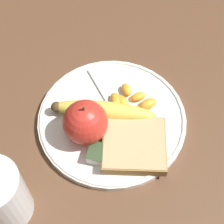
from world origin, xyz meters
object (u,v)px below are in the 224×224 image
(bread_slice, at_px, (134,145))
(banana, at_px, (103,112))
(jam_packet, at_px, (103,155))
(fork, at_px, (115,110))
(juice_glass, at_px, (0,197))
(apple, at_px, (85,122))
(plate, at_px, (112,119))

(bread_slice, bearing_deg, banana, 144.01)
(banana, xyz_separation_m, bread_slice, (0.07, -0.05, -0.01))
(bread_slice, bearing_deg, jam_packet, -146.90)
(fork, distance_m, jam_packet, 0.10)
(banana, relative_size, fork, 1.25)
(juice_glass, height_order, banana, juice_glass)
(apple, height_order, fork, apple)
(apple, xyz_separation_m, jam_packet, (0.04, -0.04, -0.03))
(juice_glass, distance_m, bread_slice, 0.23)
(juice_glass, relative_size, fork, 0.76)
(juice_glass, xyz_separation_m, fork, (0.12, 0.21, -0.04))
(apple, distance_m, fork, 0.08)
(plate, bearing_deg, jam_packet, -86.87)
(juice_glass, height_order, apple, juice_glass)
(plate, bearing_deg, fork, 85.39)
(plate, xyz_separation_m, fork, (0.00, 0.02, 0.01))
(apple, bearing_deg, juice_glass, -119.42)
(bread_slice, distance_m, jam_packet, 0.05)
(banana, bearing_deg, apple, -115.80)
(apple, distance_m, bread_slice, 0.09)
(apple, bearing_deg, fork, 56.88)
(fork, bearing_deg, banana, -86.36)
(juice_glass, bearing_deg, fork, 59.56)
(fork, bearing_deg, bread_slice, -3.18)
(plate, height_order, apple, apple)
(banana, distance_m, fork, 0.03)
(apple, height_order, jam_packet, apple)
(apple, height_order, banana, apple)
(apple, relative_size, jam_packet, 2.02)
(banana, xyz_separation_m, fork, (0.02, 0.02, -0.02))
(plate, xyz_separation_m, banana, (-0.02, -0.00, 0.02))
(apple, xyz_separation_m, bread_slice, (0.09, -0.01, -0.03))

